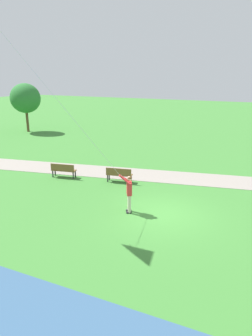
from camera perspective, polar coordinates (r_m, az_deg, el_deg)
ground_plane at (r=14.41m, az=6.74°, el=-8.32°), size 120.00×120.00×0.00m
walkway_path at (r=19.43m, az=5.75°, el=-1.44°), size 8.20×31.90×0.02m
person_kite_flyer at (r=14.09m, az=0.51°, el=-4.15°), size 0.52×0.62×1.83m
flying_kite at (r=13.91m, az=-21.98°, el=24.19°), size 2.61×4.73×6.73m
park_bench_near_walkway at (r=18.10m, az=-1.27°, el=-1.08°), size 0.71×1.56×0.88m
park_bench_far_walkway at (r=19.28m, az=-11.36°, el=-0.27°), size 0.71×1.56×0.88m
tree_treeline_center at (r=35.18m, az=-17.88°, el=11.99°), size 2.95×3.26×5.07m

